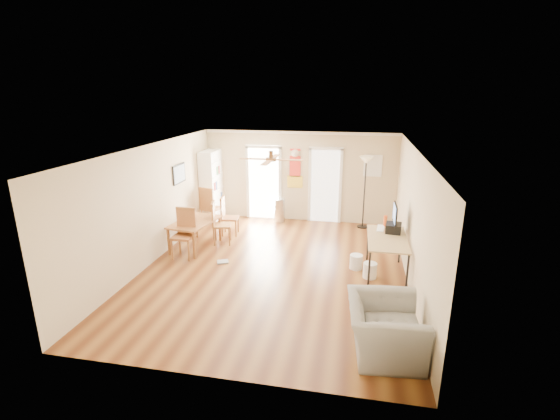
% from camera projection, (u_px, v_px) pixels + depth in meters
% --- Properties ---
extents(floor, '(7.00, 7.00, 0.00)m').
position_uv_depth(floor, '(275.00, 269.00, 8.65)').
color(floor, brown).
rests_on(floor, ground).
extents(ceiling, '(5.50, 7.00, 0.00)m').
position_uv_depth(ceiling, '(274.00, 148.00, 7.90)').
color(ceiling, silver).
rests_on(ceiling, floor).
extents(wall_back, '(5.50, 0.04, 2.60)m').
position_uv_depth(wall_back, '(299.00, 177.00, 11.57)').
color(wall_back, beige).
rests_on(wall_back, floor).
extents(wall_front, '(5.50, 0.04, 2.60)m').
position_uv_depth(wall_front, '(217.00, 291.00, 4.99)').
color(wall_front, beige).
rests_on(wall_front, floor).
extents(wall_left, '(0.04, 7.00, 2.60)m').
position_uv_depth(wall_left, '(152.00, 204.00, 8.78)').
color(wall_left, beige).
rests_on(wall_left, floor).
extents(wall_right, '(0.04, 7.00, 2.60)m').
position_uv_depth(wall_right, '(413.00, 219.00, 7.77)').
color(wall_right, beige).
rests_on(wall_right, floor).
extents(crown_molding, '(5.50, 7.00, 0.08)m').
position_uv_depth(crown_molding, '(274.00, 150.00, 7.91)').
color(crown_molding, white).
rests_on(crown_molding, wall_back).
extents(kitchen_doorway, '(0.90, 0.10, 2.10)m').
position_uv_depth(kitchen_doorway, '(264.00, 184.00, 11.82)').
color(kitchen_doorway, white).
rests_on(kitchen_doorway, wall_back).
extents(bathroom_doorway, '(0.80, 0.10, 2.10)m').
position_uv_depth(bathroom_doorway, '(325.00, 186.00, 11.48)').
color(bathroom_doorway, white).
rests_on(bathroom_doorway, wall_back).
extents(wall_decal, '(0.46, 0.03, 1.10)m').
position_uv_depth(wall_decal, '(295.00, 168.00, 11.50)').
color(wall_decal, red).
rests_on(wall_decal, wall_back).
extents(ac_grille, '(0.50, 0.04, 0.60)m').
position_uv_depth(ac_grille, '(373.00, 166.00, 11.04)').
color(ac_grille, white).
rests_on(ac_grille, wall_back).
extents(framed_poster, '(0.04, 0.66, 0.48)m').
position_uv_depth(framed_poster, '(179.00, 174.00, 9.98)').
color(framed_poster, black).
rests_on(framed_poster, wall_left).
extents(ceiling_fan, '(1.24, 1.24, 0.20)m').
position_uv_depth(ceiling_fan, '(271.00, 159.00, 7.67)').
color(ceiling_fan, '#593819').
rests_on(ceiling_fan, ceiling).
extents(bookshelf, '(0.46, 0.94, 2.05)m').
position_uv_depth(bookshelf, '(212.00, 186.00, 11.70)').
color(bookshelf, white).
rests_on(bookshelf, floor).
extents(dining_table, '(1.01, 1.45, 0.67)m').
position_uv_depth(dining_table, '(196.00, 234.00, 9.75)').
color(dining_table, '#A26434').
rests_on(dining_table, floor).
extents(dining_chair_right_a, '(0.47, 0.47, 1.02)m').
position_uv_depth(dining_chair_right_a, '(230.00, 216.00, 10.58)').
color(dining_chair_right_a, '#925C2F').
rests_on(dining_chair_right_a, floor).
extents(dining_chair_right_b, '(0.53, 0.53, 1.06)m').
position_uv_depth(dining_chair_right_b, '(222.00, 223.00, 9.96)').
color(dining_chair_right_b, '#AD7737').
rests_on(dining_chair_right_b, floor).
extents(dining_chair_near, '(0.47, 0.47, 1.12)m').
position_uv_depth(dining_chair_near, '(183.00, 234.00, 9.10)').
color(dining_chair_near, '#A16434').
rests_on(dining_chair_near, floor).
extents(dining_chair_far, '(0.57, 0.57, 1.12)m').
position_uv_depth(dining_chair_far, '(211.00, 206.00, 11.30)').
color(dining_chair_far, olive).
rests_on(dining_chair_far, floor).
extents(trash_can, '(0.40, 0.40, 0.69)m').
position_uv_depth(trash_can, '(279.00, 210.00, 11.63)').
color(trash_can, '#B7B7B9').
rests_on(trash_can, floor).
extents(torchiere_lamp, '(0.43, 0.43, 2.00)m').
position_uv_depth(torchiere_lamp, '(364.00, 193.00, 10.98)').
color(torchiere_lamp, black).
rests_on(torchiere_lamp, floor).
extents(computer_desk, '(0.78, 1.56, 0.83)m').
position_uv_depth(computer_desk, '(386.00, 257.00, 8.23)').
color(computer_desk, tan).
rests_on(computer_desk, floor).
extents(imac, '(0.09, 0.62, 0.58)m').
position_uv_depth(imac, '(395.00, 218.00, 8.43)').
color(imac, black).
rests_on(imac, computer_desk).
extents(keyboard, '(0.19, 0.46, 0.02)m').
position_uv_depth(keyboard, '(381.00, 228.00, 8.65)').
color(keyboard, white).
rests_on(keyboard, computer_desk).
extents(printer, '(0.36, 0.40, 0.19)m').
position_uv_depth(printer, '(393.00, 228.00, 8.40)').
color(printer, black).
rests_on(printer, computer_desk).
extents(orange_bottle, '(0.10, 0.10, 0.24)m').
position_uv_depth(orange_bottle, '(385.00, 221.00, 8.77)').
color(orange_bottle, '#F15315').
rests_on(orange_bottle, computer_desk).
extents(wastebasket_a, '(0.33, 0.33, 0.31)m').
position_uv_depth(wastebasket_a, '(356.00, 262.00, 8.62)').
color(wastebasket_a, silver).
rests_on(wastebasket_a, floor).
extents(wastebasket_b, '(0.29, 0.29, 0.32)m').
position_uv_depth(wastebasket_b, '(370.00, 270.00, 8.20)').
color(wastebasket_b, white).
rests_on(wastebasket_b, floor).
extents(floor_cloth, '(0.30, 0.27, 0.04)m').
position_uv_depth(floor_cloth, '(223.00, 262.00, 8.95)').
color(floor_cloth, gray).
rests_on(floor_cloth, floor).
extents(armchair, '(1.14, 1.28, 0.78)m').
position_uv_depth(armchair, '(384.00, 328.00, 5.81)').
color(armchair, gray).
rests_on(armchair, floor).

